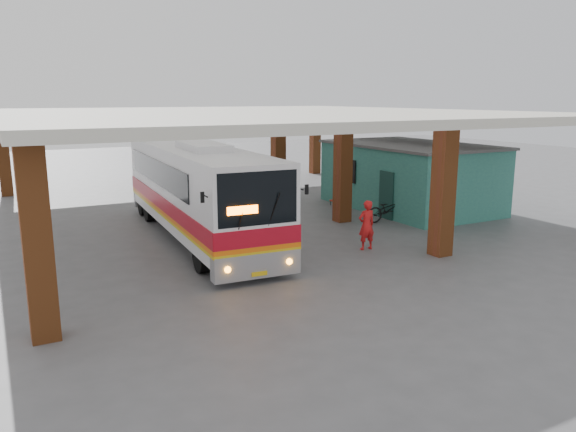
{
  "coord_description": "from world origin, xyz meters",
  "views": [
    {
      "loc": [
        -10.25,
        -16.79,
        5.26
      ],
      "look_at": [
        -1.25,
        0.0,
        1.22
      ],
      "focal_mm": 35.0,
      "sensor_mm": 36.0,
      "label": 1
    }
  ],
  "objects_px": {
    "coach_bus": "(197,190)",
    "red_chair": "(337,198)",
    "pedestrian": "(367,225)",
    "motorcycle": "(388,209)"
  },
  "relations": [
    {
      "from": "motorcycle",
      "to": "coach_bus",
      "type": "bearing_deg",
      "value": 85.59
    },
    {
      "from": "motorcycle",
      "to": "pedestrian",
      "type": "height_order",
      "value": "pedestrian"
    },
    {
      "from": "pedestrian",
      "to": "motorcycle",
      "type": "bearing_deg",
      "value": -134.87
    },
    {
      "from": "motorcycle",
      "to": "red_chair",
      "type": "bearing_deg",
      "value": 2.42
    },
    {
      "from": "coach_bus",
      "to": "red_chair",
      "type": "bearing_deg",
      "value": 23.03
    },
    {
      "from": "coach_bus",
      "to": "motorcycle",
      "type": "distance_m",
      "value": 8.32
    },
    {
      "from": "red_chair",
      "to": "pedestrian",
      "type": "bearing_deg",
      "value": -121.43
    },
    {
      "from": "coach_bus",
      "to": "motorcycle",
      "type": "xyz_separation_m",
      "value": [
        8.13,
        -1.24,
        -1.28
      ]
    },
    {
      "from": "coach_bus",
      "to": "motorcycle",
      "type": "bearing_deg",
      "value": -5.3
    },
    {
      "from": "pedestrian",
      "to": "red_chair",
      "type": "xyz_separation_m",
      "value": [
        3.63,
        7.41,
        -0.49
      ]
    }
  ]
}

